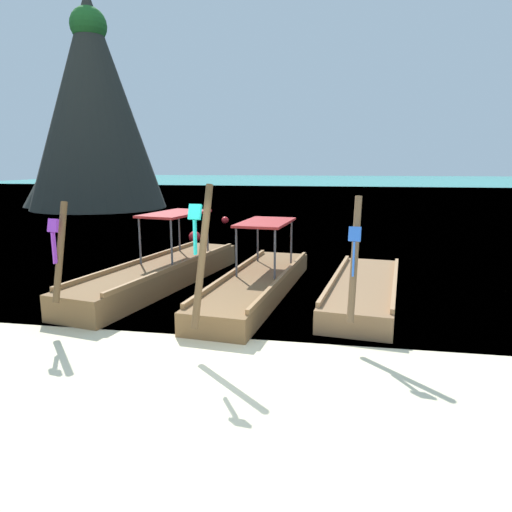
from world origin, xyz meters
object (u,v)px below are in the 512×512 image
longtail_boat_blue_ribbon (364,290)px  mooring_buoy_far (225,220)px  mooring_buoy_near (195,237)px  karst_rock (90,107)px  longtail_boat_turquoise_ribbon (257,283)px  longtail_boat_violet_ribbon (161,273)px

longtail_boat_blue_ribbon → mooring_buoy_far: size_ratio=15.13×
mooring_buoy_near → karst_rock: bearing=130.9°
karst_rock → mooring_buoy_far: (11.12, -7.17, -6.65)m
karst_rock → longtail_boat_turquoise_ribbon: bearing=-53.0°
longtail_boat_violet_ribbon → mooring_buoy_far: longtail_boat_violet_ribbon is taller
karst_rock → longtail_boat_violet_ribbon: bearing=-57.5°
longtail_boat_violet_ribbon → longtail_boat_blue_ribbon: (5.02, -0.43, -0.09)m
longtail_boat_violet_ribbon → longtail_boat_blue_ribbon: longtail_boat_blue_ribbon is taller
longtail_boat_violet_ribbon → mooring_buoy_near: longtail_boat_violet_ribbon is taller
longtail_boat_turquoise_ribbon → longtail_boat_blue_ribbon: size_ratio=1.22×
longtail_boat_blue_ribbon → karst_rock: size_ratio=0.39×
longtail_boat_violet_ribbon → mooring_buoy_far: bearing=96.2°
karst_rock → mooring_buoy_far: karst_rock is taller
karst_rock → mooring_buoy_near: (11.33, -13.08, -6.61)m
longtail_boat_violet_ribbon → mooring_buoy_near: 6.56m
longtail_boat_blue_ribbon → karst_rock: 27.35m
mooring_buoy_near → mooring_buoy_far: size_ratio=1.23×
mooring_buoy_near → mooring_buoy_far: bearing=92.0°
longtail_boat_violet_ribbon → mooring_buoy_near: size_ratio=14.98×
mooring_buoy_near → mooring_buoy_far: (-0.21, 5.90, -0.04)m
longtail_boat_turquoise_ribbon → mooring_buoy_near: longtail_boat_turquoise_ribbon is taller
longtail_boat_violet_ribbon → karst_rock: size_ratio=0.47×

